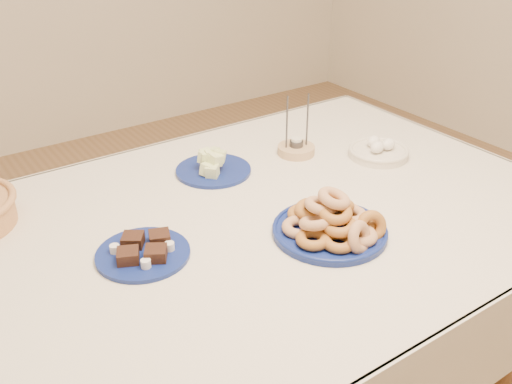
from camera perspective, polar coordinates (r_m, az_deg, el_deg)
dining_table at (r=1.49m, az=-1.10°, el=-6.21°), size 1.71×1.11×0.75m
donut_platter at (r=1.36m, az=7.65°, el=-3.13°), size 0.32×0.32×0.13m
melon_plate at (r=1.65m, az=-4.38°, el=2.64°), size 0.29×0.29×0.08m
brownie_plate at (r=1.31m, az=-11.19°, el=-5.85°), size 0.27×0.27×0.04m
candle_holder at (r=1.77m, az=4.04°, el=4.36°), size 0.14×0.14×0.19m
egg_bowl at (r=1.79m, az=12.16°, el=4.04°), size 0.21×0.21×0.06m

